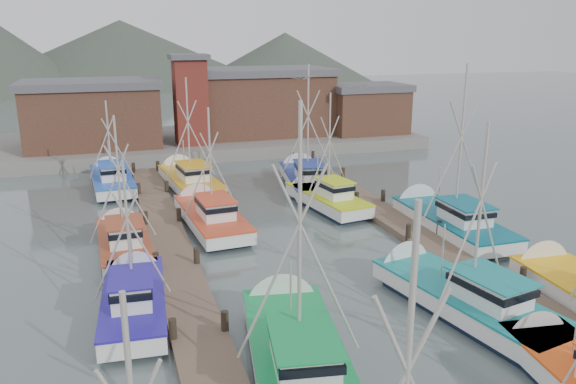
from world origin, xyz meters
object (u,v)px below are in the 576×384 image
object	(u,v)px
boat_4	(295,350)
boat_12	(188,179)
boat_8	(209,216)
lookout_tower	(190,99)

from	to	relation	value
boat_4	boat_12	bearing A→B (deg)	99.78
boat_12	boat_8	bearing A→B (deg)	-96.40
lookout_tower	boat_4	size ratio (longest dim) A/B	0.81
lookout_tower	boat_4	world-z (taller)	lookout_tower
lookout_tower	boat_8	bearing A→B (deg)	-95.81
lookout_tower	boat_4	distance (m)	38.00
boat_4	boat_12	world-z (taller)	boat_4
boat_8	boat_12	xyz separation A→B (m)	(0.04, 9.51, 0.00)
lookout_tower	boat_4	bearing A→B (deg)	-93.02
boat_4	boat_12	xyz separation A→B (m)	(-0.14, 25.76, -0.00)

